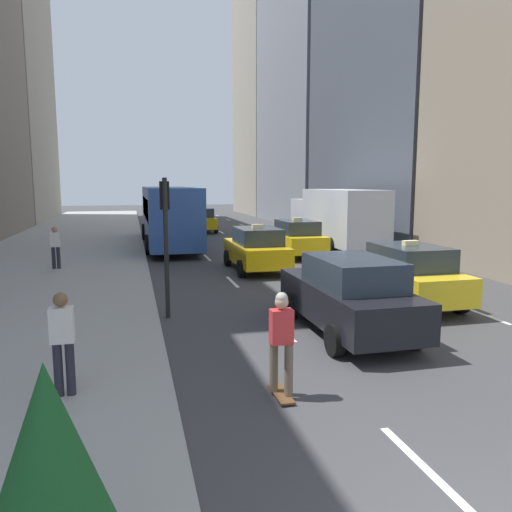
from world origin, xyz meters
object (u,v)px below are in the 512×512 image
object	(u,v)px
taxi_lead	(296,238)
traffic_light_pole	(165,225)
skateboarder	(281,340)
sedan_black_near	(348,295)
taxi_second	(256,249)
planter_with_shrub	(50,476)
pedestrian_far_walking	(55,245)
box_truck	(336,217)
taxi_fourth	(406,274)
city_bus	(168,214)
pedestrian_near_curb	(63,339)
taxi_third	(200,220)

from	to	relation	value
taxi_lead	traffic_light_pole	world-z (taller)	traffic_light_pole
skateboarder	taxi_lead	bearing A→B (deg)	70.65
traffic_light_pole	sedan_black_near	bearing A→B (deg)	-32.43
taxi_second	planter_with_shrub	distance (m)	16.11
pedestrian_far_walking	box_truck	bearing A→B (deg)	15.61
taxi_fourth	taxi_lead	bearing A→B (deg)	90.00
taxi_fourth	taxi_second	bearing A→B (deg)	113.41
taxi_fourth	sedan_black_near	xyz separation A→B (m)	(-2.80, -2.25, 0.04)
taxi_second	traffic_light_pole	size ratio (longest dim) A/B	1.22
taxi_lead	skateboarder	size ratio (longest dim) A/B	2.52
planter_with_shrub	city_bus	bearing A→B (deg)	83.64
planter_with_shrub	pedestrian_far_walking	distance (m)	16.80
pedestrian_far_walking	city_bus	bearing A→B (deg)	56.09
pedestrian_near_curb	pedestrian_far_walking	bearing A→B (deg)	98.21
taxi_third	sedan_black_near	distance (m)	25.27
taxi_fourth	traffic_light_pole	distance (m)	6.93
city_bus	taxi_second	bearing A→B (deg)	-72.23
taxi_lead	planter_with_shrub	bearing A→B (deg)	-114.01
city_bus	pedestrian_near_curb	bearing A→B (deg)	-98.77
planter_with_shrub	traffic_light_pole	world-z (taller)	traffic_light_pole
taxi_fourth	box_truck	xyz separation A→B (m)	(2.80, 11.68, 0.83)
box_truck	pedestrian_near_curb	xyz separation A→B (m)	(-11.48, -16.35, -0.64)
taxi_lead	city_bus	distance (m)	7.80
planter_with_shrub	taxi_fourth	bearing A→B (deg)	46.38
pedestrian_far_walking	planter_with_shrub	bearing A→B (deg)	-82.38
taxi_second	planter_with_shrub	world-z (taller)	planter_with_shrub
box_truck	planter_with_shrub	xyz separation A→B (m)	(-11.08, -20.37, -0.56)
skateboarder	traffic_light_pole	xyz separation A→B (m)	(-1.44, 5.48, 1.45)
traffic_light_pole	city_bus	bearing A→B (deg)	85.66
skateboarder	box_truck	bearing A→B (deg)	64.37
taxi_lead	sedan_black_near	world-z (taller)	taxi_lead
pedestrian_far_walking	traffic_light_pole	world-z (taller)	traffic_light_pole
pedestrian_near_curb	taxi_fourth	bearing A→B (deg)	28.23
sedan_black_near	planter_with_shrub	bearing A→B (deg)	-130.42
sedan_black_near	pedestrian_near_curb	size ratio (longest dim) A/B	2.82
sedan_black_near	city_bus	bearing A→B (deg)	99.13
pedestrian_near_curb	traffic_light_pole	world-z (taller)	traffic_light_pole
taxi_fourth	planter_with_shrub	bearing A→B (deg)	-133.62
skateboarder	pedestrian_near_curb	size ratio (longest dim) A/B	1.06
taxi_third	pedestrian_near_curb	size ratio (longest dim) A/B	2.67
sedan_black_near	pedestrian_far_walking	distance (m)	12.80
pedestrian_near_curb	pedestrian_far_walking	xyz separation A→B (m)	(-1.82, 12.63, 0.00)
taxi_second	sedan_black_near	xyz separation A→B (m)	(-0.00, -8.72, 0.04)
skateboarder	sedan_black_near	bearing A→B (deg)	49.80
taxi_lead	pedestrian_near_curb	distance (m)	16.96
pedestrian_near_curb	traffic_light_pole	size ratio (longest dim) A/B	0.46
city_bus	taxi_third	bearing A→B (deg)	70.11
taxi_third	pedestrian_far_walking	bearing A→B (deg)	-117.11
taxi_lead	city_bus	size ratio (longest dim) A/B	0.38
skateboarder	pedestrian_far_walking	distance (m)	14.18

